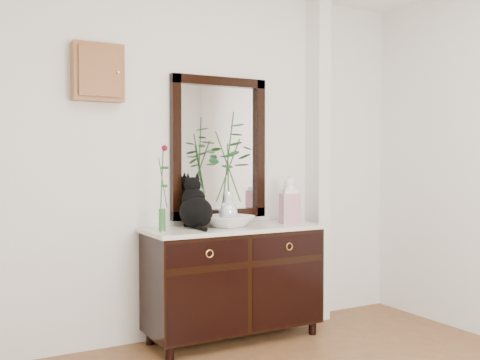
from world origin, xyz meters
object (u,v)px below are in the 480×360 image
cat (196,202)px  sideboard (234,276)px  ginger_jar (290,199)px  lotus_bowl (228,221)px

cat → sideboard: bearing=-7.4°
sideboard → ginger_jar: size_ratio=3.57×
cat → ginger_jar: bearing=-1.0°
sideboard → lotus_bowl: (-0.05, -0.01, 0.42)m
sideboard → lotus_bowl: lotus_bowl is taller
sideboard → ginger_jar: bearing=-1.2°
sideboard → ginger_jar: ginger_jar is taller
ginger_jar → lotus_bowl: bearing=179.6°
lotus_bowl → ginger_jar: ginger_jar is taller
sideboard → cat: cat is taller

